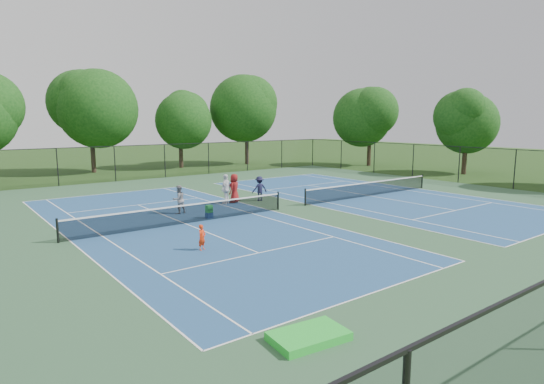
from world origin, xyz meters
TOP-DOWN VIEW (x-y plane):
  - ground at (0.00, 0.00)m, footprint 140.00×140.00m
  - court_pad at (0.00, 0.00)m, footprint 36.00×36.00m
  - tennis_court_left at (-7.00, 0.00)m, footprint 12.00×23.83m
  - tennis_court_right at (7.00, 0.00)m, footprint 12.00×23.83m
  - perimeter_fence at (0.00, 0.00)m, footprint 36.08×36.08m
  - tree_back_b at (-4.00, 26.00)m, footprint 7.60×7.60m
  - tree_back_c at (5.00, 25.00)m, footprint 6.00×6.00m
  - tree_back_d at (13.00, 24.00)m, footprint 7.80×7.80m
  - tree_side_e at (23.00, 14.00)m, footprint 6.60×6.60m
  - tree_side_f at (24.00, 3.00)m, footprint 5.80×5.80m
  - child_player at (-8.56, -4.66)m, footprint 0.45×0.39m
  - instructor at (-6.12, 2.52)m, footprint 0.85×0.71m
  - bystander_a at (-2.45, 3.48)m, footprint 1.17×0.97m
  - bystander_b at (-0.16, 3.09)m, footprint 1.12×0.77m
  - bystander_c at (-1.82, 3.50)m, footprint 1.07×0.95m
  - ball_crate at (-5.36, 0.46)m, footprint 0.38×0.32m
  - ball_hopper at (-5.36, 0.46)m, footprint 0.34×0.29m
  - green_tarp at (-10.22, -12.94)m, footprint 1.93×1.31m

SIDE VIEW (x-z plane):
  - ground at x=0.00m, z-range 0.00..0.00m
  - court_pad at x=0.00m, z-range 0.00..0.01m
  - tennis_court_left at x=-7.00m, z-range -0.44..0.63m
  - tennis_court_right at x=7.00m, z-range -0.44..0.63m
  - green_tarp at x=-10.22m, z-range 0.01..0.21m
  - ball_crate at x=-5.36m, z-range 0.00..0.31m
  - ball_hopper at x=-5.36m, z-range 0.31..0.71m
  - child_player at x=-8.56m, z-range 0.00..1.05m
  - bystander_b at x=-0.16m, z-range 0.00..1.60m
  - instructor at x=-6.12m, z-range 0.00..1.60m
  - bystander_c at x=-1.82m, z-range 0.00..1.83m
  - bystander_a at x=-2.45m, z-range 0.00..1.87m
  - perimeter_fence at x=0.00m, z-range 0.09..3.11m
  - tree_side_f at x=24.00m, z-range 1.19..9.31m
  - tree_back_c at x=5.00m, z-range 1.28..9.68m
  - tree_side_e at x=23.00m, z-range 1.37..10.25m
  - tree_back_b at x=-4.00m, z-range 1.58..11.61m
  - tree_back_d at x=13.00m, z-range 1.64..12.01m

